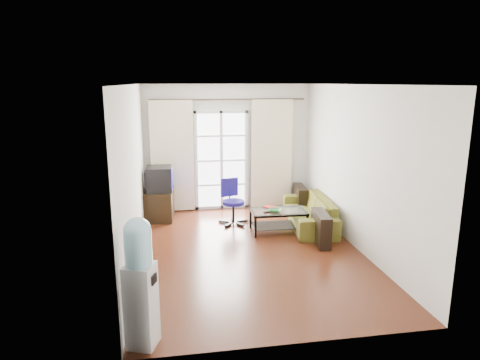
% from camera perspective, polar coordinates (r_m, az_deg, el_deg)
% --- Properties ---
extents(floor, '(5.20, 5.20, 0.00)m').
position_cam_1_polar(floor, '(7.18, 1.31, -9.48)').
color(floor, '#562614').
rests_on(floor, ground).
extents(ceiling, '(5.20, 5.20, 0.00)m').
position_cam_1_polar(ceiling, '(6.64, 1.43, 12.62)').
color(ceiling, white).
rests_on(ceiling, wall_back).
extents(wall_back, '(3.60, 0.02, 2.70)m').
position_cam_1_polar(wall_back, '(9.31, -1.63, 4.36)').
color(wall_back, white).
rests_on(wall_back, floor).
extents(wall_front, '(3.60, 0.02, 2.70)m').
position_cam_1_polar(wall_front, '(4.34, 7.83, -5.83)').
color(wall_front, white).
rests_on(wall_front, floor).
extents(wall_left, '(0.02, 5.20, 2.70)m').
position_cam_1_polar(wall_left, '(6.69, -13.97, 0.58)').
color(wall_left, white).
rests_on(wall_left, floor).
extents(wall_right, '(0.02, 5.20, 2.70)m').
position_cam_1_polar(wall_right, '(7.33, 15.34, 1.56)').
color(wall_right, white).
rests_on(wall_right, floor).
extents(french_door, '(1.16, 0.06, 2.15)m').
position_cam_1_polar(french_door, '(9.28, -2.49, 2.61)').
color(french_door, white).
rests_on(french_door, wall_back).
extents(curtain_rod, '(3.30, 0.04, 0.04)m').
position_cam_1_polar(curtain_rod, '(9.11, -1.59, 10.69)').
color(curtain_rod, '#4C3F2D').
rests_on(curtain_rod, wall_back).
extents(curtain_left, '(0.90, 0.07, 2.35)m').
position_cam_1_polar(curtain_left, '(9.13, -9.02, 3.09)').
color(curtain_left, '#FEF5CC').
rests_on(curtain_left, curtain_rod).
extents(curtain_right, '(0.90, 0.07, 2.35)m').
position_cam_1_polar(curtain_right, '(9.39, 4.24, 3.48)').
color(curtain_right, '#FEF5CC').
rests_on(curtain_right, curtain_rod).
extents(radiator, '(0.64, 0.12, 0.64)m').
position_cam_1_polar(radiator, '(9.56, 3.25, -1.67)').
color(radiator, '#9C9C9F').
rests_on(radiator, floor).
extents(sofa, '(2.06, 1.16, 0.55)m').
position_cam_1_polar(sofa, '(8.44, 9.23, -4.17)').
color(sofa, brown).
rests_on(sofa, floor).
extents(coffee_table, '(1.03, 0.61, 0.41)m').
position_cam_1_polar(coffee_table, '(8.01, 5.12, -5.07)').
color(coffee_table, silver).
rests_on(coffee_table, floor).
extents(bowl, '(0.39, 0.39, 0.06)m').
position_cam_1_polar(bowl, '(7.85, 4.65, -4.09)').
color(bowl, green).
rests_on(bowl, coffee_table).
extents(book, '(0.38, 0.38, 0.02)m').
position_cam_1_polar(book, '(8.07, 3.64, -3.74)').
color(book, '#AA1416').
rests_on(book, coffee_table).
extents(remote, '(0.18, 0.12, 0.02)m').
position_cam_1_polar(remote, '(7.83, 3.73, -4.26)').
color(remote, black).
rests_on(remote, coffee_table).
extents(tv_stand, '(0.61, 0.86, 0.60)m').
position_cam_1_polar(tv_stand, '(8.91, -10.68, -3.16)').
color(tv_stand, black).
rests_on(tv_stand, floor).
extents(crt_tv, '(0.55, 0.54, 0.49)m').
position_cam_1_polar(crt_tv, '(8.71, -10.84, 0.15)').
color(crt_tv, black).
rests_on(crt_tv, tv_stand).
extents(task_chair, '(0.73, 0.73, 0.89)m').
position_cam_1_polar(task_chair, '(8.45, -0.97, -4.10)').
color(task_chair, black).
rests_on(task_chair, floor).
extents(water_cooler, '(0.37, 0.37, 1.42)m').
position_cam_1_polar(water_cooler, '(4.63, -13.19, -12.90)').
color(water_cooler, white).
rests_on(water_cooler, floor).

